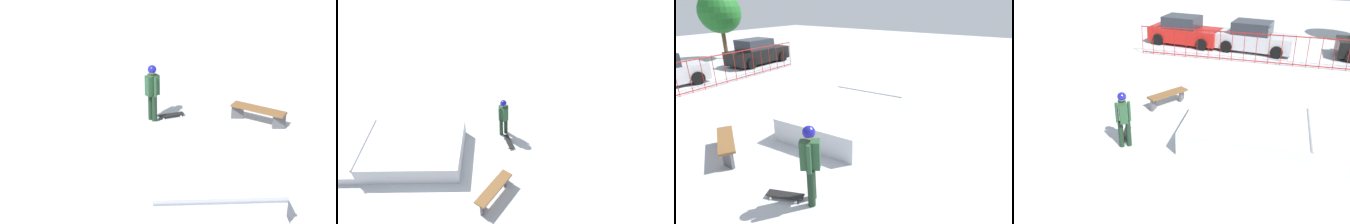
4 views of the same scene
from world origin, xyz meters
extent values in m
plane|color=#B7BABF|center=(0.00, 0.00, 0.00)|extent=(60.00, 60.00, 0.00)
cube|color=silver|center=(0.57, -0.25, 0.35)|extent=(3.77, 2.84, 0.70)
cylinder|color=gray|center=(2.37, -0.13, 0.70)|extent=(0.26, 2.60, 0.08)
cylinder|color=black|center=(-2.80, -1.77, 0.41)|extent=(0.15, 0.15, 0.82)
cylinder|color=black|center=(-2.62, -1.64, 0.41)|extent=(0.15, 0.15, 0.82)
cube|color=#264C2D|center=(-2.71, -1.70, 1.12)|extent=(0.40, 0.44, 0.60)
cylinder|color=#264C2D|center=(-2.85, -1.80, 1.12)|extent=(0.09, 0.09, 0.60)
cylinder|color=#264C2D|center=(-2.57, -1.60, 1.12)|extent=(0.09, 0.09, 0.60)
sphere|color=tan|center=(-2.71, -1.70, 1.57)|extent=(0.22, 0.22, 0.22)
sphere|color=navy|center=(-2.71, -1.70, 1.60)|extent=(0.25, 0.25, 0.25)
cube|color=black|center=(-2.95, -1.16, 0.08)|extent=(0.49, 0.82, 0.02)
cylinder|color=silver|center=(-3.16, -0.94, 0.03)|extent=(0.05, 0.06, 0.06)
cylinder|color=silver|center=(-2.95, -0.86, 0.03)|extent=(0.05, 0.06, 0.06)
cylinder|color=silver|center=(-2.95, -1.46, 0.03)|extent=(0.05, 0.06, 0.06)
cylinder|color=silver|center=(-2.74, -1.38, 0.03)|extent=(0.05, 0.06, 0.06)
cube|color=brown|center=(-2.58, 1.38, 0.45)|extent=(1.17, 1.57, 0.06)
cube|color=#4C4C51|center=(-2.92, 0.83, 0.21)|extent=(0.08, 0.36, 0.42)
cube|color=#4C4C51|center=(-2.24, 1.94, 0.21)|extent=(0.08, 0.36, 0.42)
camera|label=1|loc=(9.58, -0.98, 5.76)|focal=48.66mm
camera|label=2|loc=(-3.29, 7.18, 8.51)|focal=31.37mm
camera|label=3|loc=(-6.00, -4.71, 3.83)|focal=28.60mm
camera|label=4|loc=(1.84, -9.51, 5.52)|focal=37.34mm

